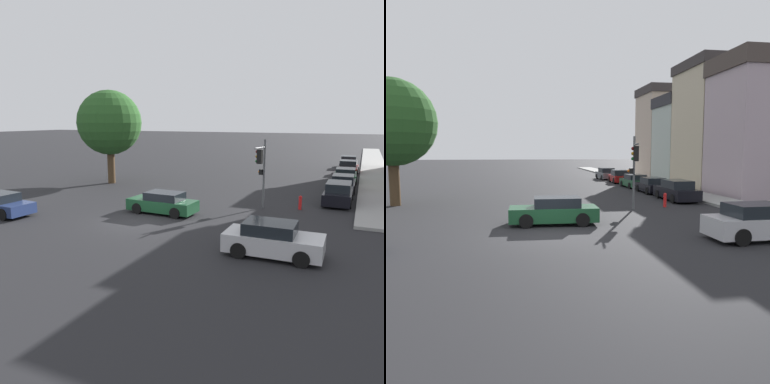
% 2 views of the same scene
% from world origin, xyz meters
% --- Properties ---
extents(ground_plane, '(300.00, 300.00, 0.00)m').
position_xyz_m(ground_plane, '(0.00, 0.00, 0.00)').
color(ground_plane, black).
extents(sidewalk_strip, '(2.79, 60.00, 0.18)m').
position_xyz_m(sidewalk_strip, '(12.67, 33.65, 0.09)').
color(sidewalk_strip, gray).
rests_on(sidewalk_strip, ground_plane).
extents(street_tree, '(5.72, 5.72, 8.34)m').
position_xyz_m(street_tree, '(-9.46, 10.48, 5.45)').
color(street_tree, '#4C3823').
rests_on(street_tree, ground_plane).
extents(traffic_signal, '(0.48, 1.71, 4.51)m').
position_xyz_m(traffic_signal, '(5.56, 6.10, 2.90)').
color(traffic_signal, '#515456').
rests_on(traffic_signal, ground_plane).
extents(crossing_car_0, '(4.17, 2.02, 1.49)m').
position_xyz_m(crossing_car_0, '(8.21, -2.06, 0.71)').
color(crossing_car_0, '#B7B7BC').
rests_on(crossing_car_0, ground_plane).
extents(crossing_car_1, '(4.37, 1.93, 1.35)m').
position_xyz_m(crossing_car_1, '(0.36, 2.48, 0.65)').
color(crossing_car_1, '#194728').
rests_on(crossing_car_1, ground_plane).
extents(crossing_car_2, '(4.18, 2.06, 1.36)m').
position_xyz_m(crossing_car_2, '(-8.45, -1.98, 0.66)').
color(crossing_car_2, navy).
rests_on(crossing_car_2, ground_plane).
extents(parked_car_0, '(1.90, 4.74, 1.50)m').
position_xyz_m(parked_car_0, '(10.06, 10.06, 0.71)').
color(parked_car_0, black).
rests_on(parked_car_0, ground_plane).
extents(parked_car_1, '(1.94, 4.05, 1.34)m').
position_xyz_m(parked_car_1, '(10.09, 15.13, 0.63)').
color(parked_car_1, black).
rests_on(parked_car_1, ground_plane).
extents(parked_car_2, '(2.06, 4.23, 1.32)m').
position_xyz_m(parked_car_2, '(10.05, 19.99, 0.63)').
color(parked_car_2, '#194728').
rests_on(parked_car_2, ground_plane).
extents(parked_car_3, '(2.05, 3.90, 1.48)m').
position_xyz_m(parked_car_3, '(10.06, 25.70, 0.69)').
color(parked_car_3, maroon).
rests_on(parked_car_3, ground_plane).
extents(parked_car_4, '(2.06, 4.18, 1.47)m').
position_xyz_m(parked_car_4, '(9.83, 31.34, 0.69)').
color(parked_car_4, '#4C5156').
rests_on(parked_car_4, ground_plane).
extents(fire_hydrant, '(0.22, 0.22, 0.92)m').
position_xyz_m(fire_hydrant, '(7.96, 7.04, 0.49)').
color(fire_hydrant, red).
rests_on(fire_hydrant, ground_plane).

